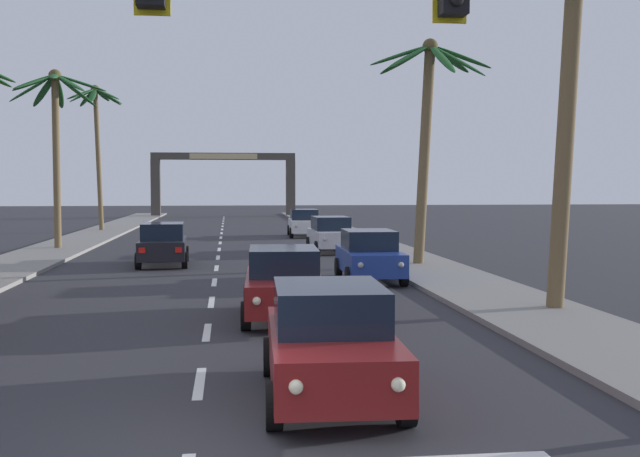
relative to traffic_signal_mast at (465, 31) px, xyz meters
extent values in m
plane|color=#2D2D33|center=(-3.32, -0.09, -5.02)|extent=(220.00, 220.00, 0.00)
cube|color=gray|center=(4.48, 19.91, -4.95)|extent=(3.20, 110.00, 0.14)
cube|color=gray|center=(-11.12, 19.91, -4.95)|extent=(3.20, 110.00, 0.14)
cube|color=silver|center=(-3.32, 3.19, -5.02)|extent=(0.16, 2.00, 0.01)
cube|color=silver|center=(-3.32, 7.45, -5.02)|extent=(0.16, 2.00, 0.01)
cube|color=silver|center=(-3.32, 11.71, -5.02)|extent=(0.16, 2.00, 0.01)
cube|color=silver|center=(-3.32, 15.96, -5.02)|extent=(0.16, 2.00, 0.01)
cube|color=silver|center=(-3.32, 20.22, -5.02)|extent=(0.16, 2.00, 0.01)
cube|color=silver|center=(-3.32, 24.48, -5.02)|extent=(0.16, 2.00, 0.01)
cube|color=silver|center=(-3.32, 28.73, -5.02)|extent=(0.16, 2.00, 0.01)
cube|color=silver|center=(-3.32, 32.99, -5.02)|extent=(0.16, 2.00, 0.01)
cube|color=silver|center=(-3.32, 37.25, -5.02)|extent=(0.16, 2.00, 0.01)
cube|color=silver|center=(-3.32, 41.50, -5.02)|extent=(0.16, 2.00, 0.01)
cube|color=silver|center=(-3.32, 45.76, -5.02)|extent=(0.16, 2.00, 0.01)
cube|color=silver|center=(-3.32, 50.02, -5.02)|extent=(0.16, 2.00, 0.01)
cube|color=silver|center=(-3.32, 54.28, -5.02)|extent=(0.16, 2.00, 0.01)
cube|color=silver|center=(-3.32, 58.53, -5.02)|extent=(0.16, 2.00, 0.01)
cube|color=silver|center=(-3.32, 62.79, -5.02)|extent=(0.16, 2.00, 0.01)
cube|color=silver|center=(-3.32, 67.05, -5.02)|extent=(0.16, 2.00, 0.01)
cube|color=maroon|center=(-1.36, 2.09, -4.34)|extent=(1.91, 4.36, 0.72)
cube|color=black|center=(-1.35, 2.24, -3.66)|extent=(1.68, 2.25, 0.64)
cylinder|color=black|center=(-0.55, 0.64, -4.70)|extent=(0.24, 0.65, 0.64)
cylinder|color=black|center=(-2.27, 0.70, -4.70)|extent=(0.24, 0.65, 0.64)
cylinder|color=black|center=(-0.45, 3.48, -4.70)|extent=(0.24, 0.65, 0.64)
cylinder|color=black|center=(-2.17, 3.54, -4.70)|extent=(0.24, 0.65, 0.64)
sphere|color=#F9EFC6|center=(-0.81, -0.10, -4.26)|extent=(0.18, 0.18, 0.18)
sphere|color=#F9EFC6|center=(-2.05, -0.06, -4.26)|extent=(0.18, 0.18, 0.18)
cube|color=red|center=(-0.62, 4.23, -4.24)|extent=(0.24, 0.07, 0.20)
cube|color=red|center=(-1.94, 4.27, -4.24)|extent=(0.24, 0.07, 0.20)
cube|color=maroon|center=(-1.56, 8.92, -4.34)|extent=(1.95, 4.37, 0.72)
cube|color=black|center=(-1.55, 9.07, -3.66)|extent=(1.69, 2.27, 0.64)
cylinder|color=black|center=(-0.76, 7.47, -4.70)|extent=(0.25, 0.65, 0.64)
cylinder|color=black|center=(-2.48, 7.54, -4.70)|extent=(0.25, 0.65, 0.64)
cylinder|color=black|center=(-0.63, 10.30, -4.70)|extent=(0.25, 0.65, 0.64)
cylinder|color=black|center=(-2.36, 10.38, -4.70)|extent=(0.25, 0.65, 0.64)
sphere|color=#F9EFC6|center=(-1.03, 6.73, -4.26)|extent=(0.18, 0.18, 0.18)
sphere|color=#F9EFC6|center=(-2.27, 6.78, -4.26)|extent=(0.18, 0.18, 0.18)
cube|color=red|center=(-0.80, 11.05, -4.24)|extent=(0.24, 0.07, 0.20)
cube|color=red|center=(-2.12, 11.11, -4.24)|extent=(0.24, 0.07, 0.20)
cube|color=black|center=(-5.43, 21.61, -4.34)|extent=(1.92, 4.36, 0.72)
cube|color=black|center=(-5.43, 21.46, -3.66)|extent=(1.68, 2.26, 0.64)
cylinder|color=black|center=(-6.34, 23.00, -4.70)|extent=(0.24, 0.65, 0.64)
cylinder|color=black|center=(-4.62, 23.06, -4.70)|extent=(0.24, 0.65, 0.64)
cylinder|color=black|center=(-6.24, 20.16, -4.70)|extent=(0.24, 0.65, 0.64)
cylinder|color=black|center=(-4.52, 20.22, -4.70)|extent=(0.24, 0.65, 0.64)
sphere|color=#B2B2AD|center=(-6.13, 23.75, -4.26)|extent=(0.18, 0.18, 0.18)
sphere|color=#B2B2AD|center=(-4.89, 23.80, -4.26)|extent=(0.18, 0.18, 0.18)
cube|color=red|center=(-6.01, 19.43, -4.24)|extent=(0.24, 0.07, 0.20)
cube|color=red|center=(-4.69, 19.47, -4.24)|extent=(0.24, 0.07, 0.20)
cube|color=silver|center=(1.96, 26.63, -4.34)|extent=(1.88, 4.35, 0.72)
cube|color=black|center=(1.96, 26.78, -3.66)|extent=(1.66, 2.24, 0.64)
cylinder|color=black|center=(2.86, 25.23, -4.70)|extent=(0.24, 0.65, 0.64)
cylinder|color=black|center=(1.14, 25.18, -4.70)|extent=(0.24, 0.65, 0.64)
cylinder|color=black|center=(2.78, 28.07, -4.70)|extent=(0.24, 0.65, 0.64)
cylinder|color=black|center=(1.06, 28.02, -4.70)|extent=(0.24, 0.65, 0.64)
sphere|color=#B2B2AD|center=(2.64, 24.47, -4.26)|extent=(0.18, 0.18, 0.18)
sphere|color=#B2B2AD|center=(1.40, 24.44, -4.26)|extent=(0.18, 0.18, 0.18)
cube|color=red|center=(2.56, 28.80, -4.24)|extent=(0.24, 0.07, 0.20)
cube|color=red|center=(1.24, 28.77, -4.24)|extent=(0.24, 0.07, 0.20)
cube|color=navy|center=(1.77, 15.71, -4.34)|extent=(1.86, 4.34, 0.72)
cube|color=black|center=(1.77, 15.86, -3.66)|extent=(1.65, 2.24, 0.64)
cylinder|color=black|center=(2.60, 14.27, -4.70)|extent=(0.24, 0.65, 0.64)
cylinder|color=black|center=(0.87, 14.31, -4.70)|extent=(0.24, 0.65, 0.64)
cylinder|color=black|center=(2.67, 17.11, -4.70)|extent=(0.24, 0.65, 0.64)
cylinder|color=black|center=(0.94, 17.15, -4.70)|extent=(0.24, 0.65, 0.64)
sphere|color=#B2B2AD|center=(2.34, 13.52, -4.26)|extent=(0.18, 0.18, 0.18)
sphere|color=#B2B2AD|center=(1.10, 13.55, -4.26)|extent=(0.18, 0.18, 0.18)
cube|color=red|center=(2.48, 17.85, -4.24)|extent=(0.24, 0.07, 0.20)
cube|color=red|center=(1.16, 17.88, -4.24)|extent=(0.24, 0.07, 0.20)
cube|color=silver|center=(1.77, 37.65, -4.34)|extent=(1.89, 4.35, 0.72)
cube|color=black|center=(1.78, 37.80, -3.66)|extent=(1.67, 2.25, 0.64)
cylinder|color=black|center=(2.59, 36.21, -4.70)|extent=(0.24, 0.65, 0.64)
cylinder|color=black|center=(0.87, 36.26, -4.70)|extent=(0.24, 0.65, 0.64)
cylinder|color=black|center=(2.68, 39.05, -4.70)|extent=(0.24, 0.65, 0.64)
cylinder|color=black|center=(0.95, 39.10, -4.70)|extent=(0.24, 0.65, 0.64)
sphere|color=#B2B2AD|center=(2.32, 35.47, -4.26)|extent=(0.18, 0.18, 0.18)
sphere|color=#B2B2AD|center=(1.08, 35.51, -4.26)|extent=(0.18, 0.18, 0.18)
cube|color=red|center=(2.50, 39.79, -4.24)|extent=(0.24, 0.07, 0.20)
cube|color=red|center=(1.18, 39.83, -4.24)|extent=(0.24, 0.07, 0.20)
cylinder|color=brown|center=(-11.07, 29.09, -0.84)|extent=(0.35, 0.34, 8.36)
ellipsoid|color=#1E5123|center=(-9.89, 29.27, 3.08)|extent=(2.45, 0.75, 0.86)
ellipsoid|color=#1E5123|center=(-10.21, 29.65, 2.74)|extent=(2.01, 1.50, 1.52)
ellipsoid|color=#1E5123|center=(-11.13, 30.12, 2.74)|extent=(0.53, 2.15, 1.52)
ellipsoid|color=#1E5123|center=(-11.76, 29.86, 2.74)|extent=(1.73, 1.86, 1.51)
ellipsoid|color=#1E5123|center=(-12.18, 29.53, 3.09)|extent=(2.41, 1.26, 0.83)
ellipsoid|color=#1E5123|center=(-12.07, 28.84, 2.75)|extent=(2.18, 0.92, 1.49)
ellipsoid|color=#1E5123|center=(-11.81, 28.21, 2.98)|extent=(1.83, 2.07, 1.05)
ellipsoid|color=#1E5123|center=(-10.85, 27.89, 3.19)|extent=(0.83, 2.50, 0.63)
ellipsoid|color=#1E5123|center=(-10.24, 28.30, 2.95)|extent=(1.97, 1.91, 1.09)
sphere|color=#4C4223|center=(-11.07, 29.09, 3.39)|extent=(0.60, 0.60, 0.60)
cylinder|color=brown|center=(-11.56, 44.06, -0.26)|extent=(0.59, 0.31, 9.54)
ellipsoid|color=#1E5123|center=(-10.81, 43.96, 4.10)|extent=(1.90, 0.60, 1.14)
ellipsoid|color=#1E5123|center=(-10.92, 44.52, 4.12)|extent=(1.83, 1.31, 1.10)
ellipsoid|color=#1E5123|center=(-11.39, 44.99, 4.30)|extent=(1.02, 2.04, 0.75)
ellipsoid|color=#1E5123|center=(-12.31, 44.69, 4.07)|extent=(1.56, 1.60, 1.20)
ellipsoid|color=#1E5123|center=(-12.66, 44.21, 4.27)|extent=(2.03, 0.70, 0.82)
ellipsoid|color=#1E5123|center=(-12.45, 43.55, 4.11)|extent=(1.77, 1.38, 1.13)
ellipsoid|color=#1E5123|center=(-12.26, 43.27, 4.23)|extent=(1.47, 1.84, 0.88)
ellipsoid|color=#1E5123|center=(-11.70, 43.17, 4.07)|extent=(0.40, 1.84, 1.19)
ellipsoid|color=#1E5123|center=(-10.85, 43.62, 4.22)|extent=(1.93, 1.26, 0.91)
sphere|color=#4C4223|center=(-11.70, 44.06, 4.56)|extent=(0.60, 0.60, 0.60)
cylinder|color=brown|center=(5.41, 8.99, -0.56)|extent=(0.84, 0.43, 8.93)
cylinder|color=brown|center=(4.68, 19.87, -0.80)|extent=(0.82, 0.41, 8.45)
ellipsoid|color=#1E5123|center=(6.09, 19.80, 3.08)|extent=(2.48, 0.54, 1.00)
ellipsoid|color=#1E5123|center=(5.87, 20.57, 3.11)|extent=(2.24, 1.77, 0.94)
ellipsoid|color=#1E5123|center=(5.15, 21.00, 2.99)|extent=(0.93, 2.42, 1.17)
ellipsoid|color=#1E5123|center=(4.09, 20.77, 3.08)|extent=(1.93, 2.10, 1.01)
ellipsoid|color=#1E5123|center=(3.69, 19.74, 3.09)|extent=(2.49, 0.66, 0.98)
ellipsoid|color=#1E5123|center=(3.93, 19.21, 2.97)|extent=(2.18, 1.68, 1.22)
ellipsoid|color=#1E5123|center=(5.05, 18.79, 2.84)|extent=(0.74, 2.28, 1.48)
ellipsoid|color=#1E5123|center=(5.79, 19.24, 2.85)|extent=(2.09, 1.62, 1.45)
sphere|color=#4C4223|center=(4.89, 19.87, 3.47)|extent=(0.60, 0.60, 0.60)
cube|color=#423D38|center=(-10.08, 68.65, -2.17)|extent=(0.90, 0.90, 5.71)
cube|color=#423D38|center=(3.44, 68.65, -2.17)|extent=(0.90, 0.90, 5.71)
cube|color=#423D38|center=(-3.32, 68.65, 1.04)|extent=(14.42, 0.60, 0.70)
cube|color=tan|center=(-3.32, 68.33, 1.04)|extent=(6.76, 0.08, 0.56)
camera|label=1|loc=(-2.84, -9.02, -1.85)|focal=42.84mm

